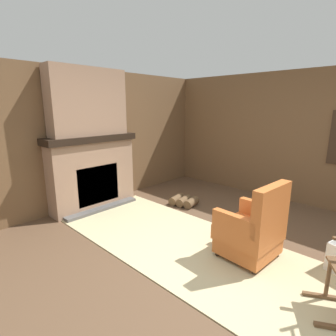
{
  "coord_description": "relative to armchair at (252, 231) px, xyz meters",
  "views": [
    {
      "loc": [
        1.51,
        -2.36,
        1.8
      ],
      "look_at": [
        -1.11,
        0.4,
        0.9
      ],
      "focal_mm": 28.0,
      "sensor_mm": 36.0,
      "label": 1
    }
  ],
  "objects": [
    {
      "name": "wood_panel_wall_left",
      "position": [
        -3.07,
        -0.4,
        0.87
      ],
      "size": [
        0.06,
        6.14,
        2.44
      ],
      "color": "brown",
      "rests_on": "ground"
    },
    {
      "name": "fireplace_hearth",
      "position": [
        -2.85,
        -0.4,
        0.29
      ],
      "size": [
        0.57,
        1.63,
        1.31
      ],
      "color": "#9E7A60",
      "rests_on": "ground"
    },
    {
      "name": "area_rug",
      "position": [
        -0.7,
        -0.32,
        -0.35
      ],
      "size": [
        4.14,
        1.61,
        0.01
      ],
      "color": "#C6B789",
      "rests_on": "ground"
    },
    {
      "name": "firewood_stack",
      "position": [
        -1.73,
        0.8,
        -0.28
      ],
      "size": [
        0.53,
        0.44,
        0.15
      ],
      "rotation": [
        0.0,
        0.0,
        0.21
      ],
      "color": "brown",
      "rests_on": "ground"
    },
    {
      "name": "storage_case",
      "position": [
        -2.9,
        -0.11,
        1.02
      ],
      "size": [
        0.14,
        0.24,
        0.14
      ],
      "color": "black",
      "rests_on": "fireplace_hearth"
    },
    {
      "name": "oil_lamp_vase",
      "position": [
        -2.9,
        -0.94,
        1.05
      ],
      "size": [
        0.1,
        0.1,
        0.29
      ],
      "color": "#99B29E",
      "rests_on": "fireplace_hearth"
    },
    {
      "name": "armchair",
      "position": [
        0.0,
        0.0,
        0.0
      ],
      "size": [
        0.67,
        0.7,
        0.97
      ],
      "rotation": [
        0.0,
        0.0,
        3.07
      ],
      "color": "#C6662D",
      "rests_on": "ground"
    },
    {
      "name": "ground_plane",
      "position": [
        -0.27,
        -0.4,
        -0.36
      ],
      "size": [
        14.0,
        14.0,
        0.0
      ],
      "primitive_type": "plane",
      "color": "brown"
    },
    {
      "name": "chimney_breast",
      "position": [
        -2.86,
        -0.4,
        1.51
      ],
      "size": [
        0.32,
        1.35,
        1.12
      ],
      "color": "#9E7A60",
      "rests_on": "fireplace_hearth"
    },
    {
      "name": "wood_panel_wall_back",
      "position": [
        -0.25,
        2.4,
        0.87
      ],
      "size": [
        6.14,
        0.09,
        2.44
      ],
      "color": "brown",
      "rests_on": "ground"
    }
  ]
}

